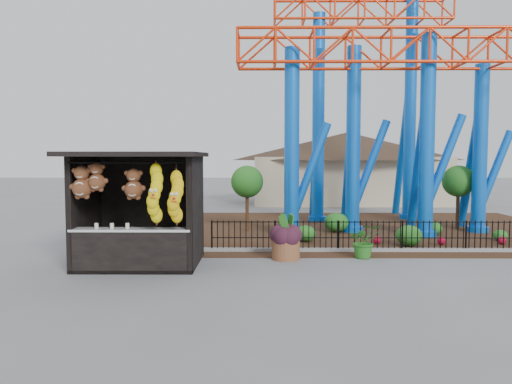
{
  "coord_description": "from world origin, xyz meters",
  "views": [
    {
      "loc": [
        0.32,
        -12.57,
        2.98
      ],
      "look_at": [
        0.21,
        1.5,
        2.0
      ],
      "focal_mm": 35.0,
      "sensor_mm": 36.0,
      "label": 1
    }
  ],
  "objects_px": {
    "terracotta_planter": "(286,249)",
    "potted_plant": "(364,241)",
    "roller_coaster": "(377,73)",
    "prize_booth": "(138,210)"
  },
  "relations": [
    {
      "from": "terracotta_planter",
      "to": "prize_booth",
      "type": "bearing_deg",
      "value": -166.77
    },
    {
      "from": "terracotta_planter",
      "to": "potted_plant",
      "type": "xyz_separation_m",
      "value": [
        2.33,
        0.2,
        0.21
      ]
    },
    {
      "from": "roller_coaster",
      "to": "potted_plant",
      "type": "height_order",
      "value": "roller_coaster"
    },
    {
      "from": "terracotta_planter",
      "to": "potted_plant",
      "type": "bearing_deg",
      "value": 4.9
    },
    {
      "from": "prize_booth",
      "to": "potted_plant",
      "type": "bearing_deg",
      "value": 10.24
    },
    {
      "from": "potted_plant",
      "to": "terracotta_planter",
      "type": "bearing_deg",
      "value": -172.2
    },
    {
      "from": "prize_booth",
      "to": "terracotta_planter",
      "type": "bearing_deg",
      "value": 13.23
    },
    {
      "from": "prize_booth",
      "to": "roller_coaster",
      "type": "relative_size",
      "value": 0.32
    },
    {
      "from": "terracotta_planter",
      "to": "potted_plant",
      "type": "height_order",
      "value": "potted_plant"
    },
    {
      "from": "prize_booth",
      "to": "terracotta_planter",
      "type": "relative_size",
      "value": 4.27
    }
  ]
}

